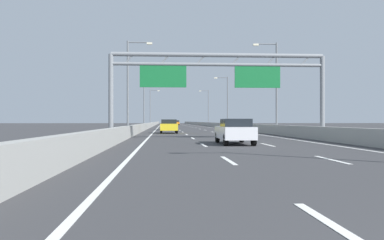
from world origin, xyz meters
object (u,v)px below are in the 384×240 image
at_px(white_car, 235,131).
at_px(green_car, 168,125).
at_px(orange_car, 176,123).
at_px(sign_gantry, 217,74).
at_px(streetlamp_right_distant, 207,106).
at_px(streetlamp_left_distant, 151,105).
at_px(streetlamp_left_mid, 130,81).
at_px(streetlamp_left_far, 145,99).
at_px(yellow_car, 169,126).
at_px(streetlamp_right_mid, 274,82).
at_px(streetlamp_right_far, 226,99).

bearing_deg(white_car, green_car, 95.38).
distance_m(green_car, orange_car, 68.29).
height_order(sign_gantry, streetlamp_right_distant, streetlamp_right_distant).
xyz_separation_m(streetlamp_left_distant, streetlamp_right_distant, (14.93, 0.00, 0.00)).
height_order(streetlamp_left_mid, streetlamp_left_distant, same).
relative_size(streetlamp_right_distant, white_car, 2.03).
bearing_deg(streetlamp_left_far, yellow_car, -82.79).
xyz_separation_m(streetlamp_left_mid, yellow_car, (3.97, 2.59, -4.62)).
relative_size(green_car, yellow_car, 1.07).
bearing_deg(streetlamp_left_far, sign_gantry, -81.01).
distance_m(streetlamp_right_mid, streetlamp_right_distant, 68.00).
bearing_deg(streetlamp_right_mid, orange_car, 95.06).
xyz_separation_m(sign_gantry, streetlamp_left_distant, (-7.33, 80.32, 0.59)).
bearing_deg(yellow_car, streetlamp_right_distant, 80.49).
bearing_deg(green_car, sign_gantry, -83.86).
xyz_separation_m(sign_gantry, streetlamp_left_far, (-7.33, 46.32, 0.59)).
height_order(sign_gantry, streetlamp_left_far, streetlamp_left_far).
distance_m(sign_gantry, streetlamp_left_mid, 14.35).
relative_size(streetlamp_left_mid, streetlamp_left_distant, 1.00).
height_order(white_car, green_car, green_car).
distance_m(streetlamp_left_far, streetlamp_right_distant, 37.14).
bearing_deg(sign_gantry, streetlamp_left_mid, 120.76).
distance_m(streetlamp_left_distant, streetlamp_right_distant, 14.93).
height_order(sign_gantry, green_car, sign_gantry).
height_order(streetlamp_left_far, orange_car, streetlamp_left_far).
bearing_deg(green_car, streetlamp_left_mid, -101.91).
bearing_deg(streetlamp_right_mid, white_car, -111.27).
xyz_separation_m(streetlamp_right_far, orange_car, (-7.71, 53.07, -4.65)).
bearing_deg(streetlamp_left_distant, streetlamp_left_far, -90.00).
xyz_separation_m(sign_gantry, streetlamp_right_far, (7.60, 46.32, 0.59)).
bearing_deg(streetlamp_right_mid, streetlamp_left_mid, 180.00).
xyz_separation_m(streetlamp_right_mid, streetlamp_left_far, (-14.93, 34.00, 0.00)).
height_order(streetlamp_left_far, streetlamp_right_far, same).
distance_m(streetlamp_left_distant, green_car, 49.52).
distance_m(sign_gantry, streetlamp_right_distant, 80.68).
xyz_separation_m(sign_gantry, green_car, (-3.35, 31.18, -4.04)).
distance_m(streetlamp_left_distant, white_car, 87.44).
xyz_separation_m(streetlamp_left_far, yellow_car, (3.97, -31.41, -4.62)).
bearing_deg(orange_car, white_car, -89.83).
bearing_deg(yellow_car, orange_car, 87.80).
height_order(streetlamp_right_mid, green_car, streetlamp_right_mid).
relative_size(streetlamp_left_mid, green_car, 2.06).
xyz_separation_m(white_car, green_car, (-3.56, 37.85, 0.01)).
xyz_separation_m(streetlamp_right_distant, white_car, (-7.39, -86.99, -4.64)).
bearing_deg(green_car, white_car, -84.62).
xyz_separation_m(streetlamp_right_far, white_car, (-7.39, -52.99, -4.64)).
bearing_deg(streetlamp_left_far, orange_car, 82.26).
height_order(white_car, orange_car, orange_car).
distance_m(sign_gantry, streetlamp_right_far, 46.94).
distance_m(streetlamp_left_far, green_car, 16.33).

